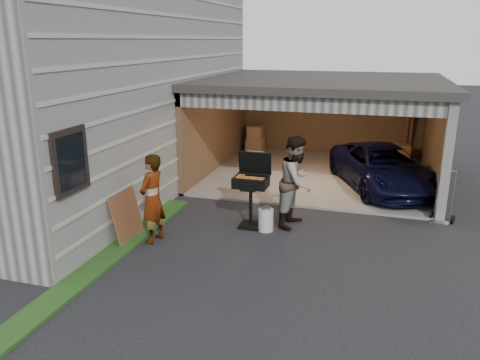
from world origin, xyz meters
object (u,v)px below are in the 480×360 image
Objects in this scene: plywood_panel at (127,216)px; minivan at (382,169)px; woman at (152,199)px; propane_tank at (266,220)px; bbq_grill at (251,184)px; man at (296,182)px; hand_truck at (442,212)px.

minivan is at bearing 45.15° from plywood_panel.
woman reaches higher than propane_tank.
plywood_panel is (-0.55, -0.09, -0.40)m from woman.
propane_tank is at bearing 128.05° from woman.
minivan is at bearing 52.52° from bbq_grill.
man reaches higher than propane_tank.
man is 0.98m from bbq_grill.
bbq_grill is 3.33× the size of propane_tank.
woman is at bearing -149.87° from propane_tank.
plywood_panel is at bearing -157.46° from minivan.
woman is at bearing 8.93° from plywood_panel.
bbq_grill is 1.56× the size of plywood_panel.
plywood_panel is (-4.94, -4.97, -0.06)m from minivan.
bbq_grill is at bearing 157.08° from propane_tank.
minivan is at bearing 145.96° from woman.
plywood_panel is 0.85× the size of hand_truck.
hand_truck is (3.13, 1.08, -0.76)m from man.
minivan is 4.39m from propane_tank.
woman is 2.46m from propane_tank.
bbq_grill reaches higher than minivan.
bbq_grill reaches higher than propane_tank.
bbq_grill reaches higher than hand_truck.
hand_truck is at bearing 24.57° from plywood_panel.
woman reaches higher than hand_truck.
hand_truck is (1.33, -2.10, -0.34)m from minivan.
propane_tank is 0.40× the size of hand_truck.
minivan is 7.00m from plywood_panel.
minivan reaches higher than propane_tank.
plywood_panel is at bearing -135.36° from hand_truck.
bbq_grill is 4.35m from hand_truck.
minivan is at bearing 57.62° from propane_tank.
propane_tank is 4.00m from hand_truck.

